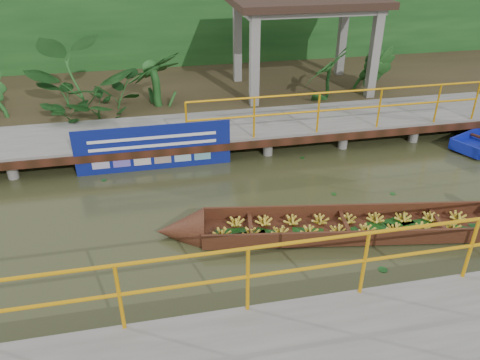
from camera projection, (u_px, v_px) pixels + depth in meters
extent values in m
plane|color=#313319|center=(253.00, 218.00, 9.28)|extent=(80.00, 80.00, 0.00)
cube|color=#2E2317|center=(202.00, 89.00, 15.58)|extent=(30.00, 8.00, 0.45)
cube|color=slate|center=(223.00, 127.00, 12.03)|extent=(16.00, 2.00, 0.15)
cube|color=black|center=(230.00, 146.00, 11.21)|extent=(16.00, 0.12, 0.18)
cylinder|color=orange|center=(342.00, 92.00, 11.18)|extent=(7.50, 0.05, 0.05)
cylinder|color=orange|center=(340.00, 109.00, 11.40)|extent=(7.50, 0.05, 0.05)
cylinder|color=orange|center=(340.00, 111.00, 11.43)|extent=(0.05, 0.05, 1.00)
cylinder|color=slate|center=(58.00, 165.00, 10.77)|extent=(0.24, 0.24, 0.55)
cylinder|color=slate|center=(66.00, 138.00, 12.14)|extent=(0.24, 0.24, 0.55)
cylinder|color=slate|center=(146.00, 157.00, 11.13)|extent=(0.24, 0.24, 0.55)
cylinder|color=slate|center=(144.00, 131.00, 12.50)|extent=(0.24, 0.24, 0.55)
cylinder|color=slate|center=(228.00, 150.00, 11.48)|extent=(0.24, 0.24, 0.55)
cylinder|color=slate|center=(218.00, 126.00, 12.85)|extent=(0.24, 0.24, 0.55)
cylinder|color=slate|center=(306.00, 143.00, 11.84)|extent=(0.24, 0.24, 0.55)
cylinder|color=slate|center=(288.00, 120.00, 13.21)|extent=(0.24, 0.24, 0.55)
cylinder|color=slate|center=(379.00, 137.00, 12.19)|extent=(0.24, 0.24, 0.55)
cylinder|color=slate|center=(354.00, 115.00, 13.56)|extent=(0.24, 0.24, 0.55)
cylinder|color=slate|center=(448.00, 131.00, 12.55)|extent=(0.24, 0.24, 0.55)
cylinder|color=slate|center=(417.00, 110.00, 13.91)|extent=(0.24, 0.24, 0.55)
cylinder|color=slate|center=(228.00, 150.00, 11.48)|extent=(0.24, 0.24, 0.55)
cylinder|color=orange|center=(384.00, 231.00, 6.05)|extent=(10.00, 0.05, 0.05)
cylinder|color=orange|center=(379.00, 259.00, 6.27)|extent=(10.00, 0.05, 0.05)
cylinder|color=orange|center=(378.00, 262.00, 6.29)|extent=(0.05, 0.05, 1.00)
cube|color=slate|center=(254.00, 66.00, 13.08)|extent=(0.25, 0.25, 2.80)
cube|color=slate|center=(374.00, 59.00, 13.71)|extent=(0.25, 0.25, 2.80)
cube|color=slate|center=(237.00, 46.00, 15.13)|extent=(0.25, 0.25, 2.80)
cube|color=slate|center=(342.00, 41.00, 15.77)|extent=(0.25, 0.25, 2.80)
cube|color=slate|center=(305.00, 8.00, 13.79)|extent=(4.00, 2.60, 0.12)
cube|color=#301F18|center=(306.00, 1.00, 13.69)|extent=(4.40, 3.00, 0.20)
cube|color=#143F17|center=(191.00, 20.00, 16.86)|extent=(30.00, 0.80, 4.00)
cube|color=#3A180F|center=(391.00, 229.00, 8.86)|extent=(7.20, 2.02, 0.05)
cube|color=#3A180F|center=(385.00, 210.00, 9.19)|extent=(7.06, 1.19, 0.30)
cube|color=#3A180F|center=(401.00, 237.00, 8.41)|extent=(7.06, 1.19, 0.30)
cone|color=#3A180F|center=(181.00, 231.00, 8.67)|extent=(1.02, 0.99, 0.86)
cube|color=#0D1996|center=(479.00, 131.00, 12.57)|extent=(2.48, 1.14, 0.27)
cube|color=#0D1996|center=(464.00, 149.00, 11.61)|extent=(0.38, 0.76, 0.27)
cube|color=navy|center=(154.00, 148.00, 10.82)|extent=(3.59, 0.03, 1.12)
cube|color=white|center=(153.00, 138.00, 10.67)|extent=(2.91, 0.01, 0.07)
cube|color=white|center=(154.00, 146.00, 10.77)|extent=(2.91, 0.01, 0.07)
imported|color=#143F17|center=(83.00, 86.00, 12.58)|extent=(1.29, 1.29, 1.62)
imported|color=#143F17|center=(158.00, 81.00, 12.93)|extent=(1.29, 1.29, 1.62)
imported|color=#143F17|center=(328.00, 71.00, 13.82)|extent=(1.29, 1.29, 1.62)
imported|color=#143F17|center=(375.00, 68.00, 14.09)|extent=(1.29, 1.29, 1.62)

